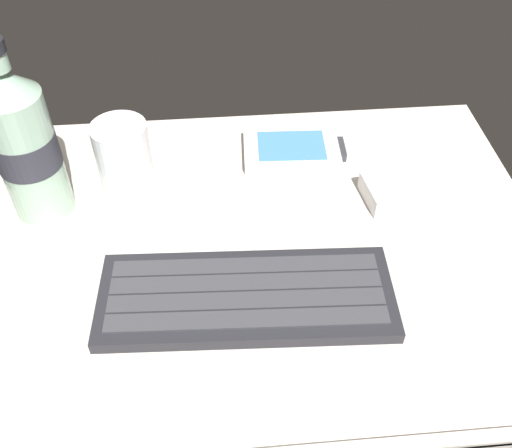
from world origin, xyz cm
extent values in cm
cube|color=beige|center=(0.00, 0.00, -1.00)|extent=(64.00, 48.00, 2.00)
cube|color=#232328|center=(-1.63, -7.72, 0.70)|extent=(29.50, 12.39, 1.40)
cube|color=#3D3D42|center=(-1.47, -4.42, 1.55)|extent=(26.75, 3.29, 0.30)
cube|color=#3D3D42|center=(-1.58, -6.62, 1.55)|extent=(26.75, 3.29, 0.30)
cube|color=#3D3D42|center=(-1.69, -8.82, 1.55)|extent=(26.75, 3.29, 0.30)
cube|color=#3D3D42|center=(-1.79, -11.02, 1.55)|extent=(26.75, 3.29, 0.30)
cube|color=silver|center=(5.80, 14.98, 0.70)|extent=(12.34, 8.16, 1.40)
cube|color=#4C8CEA|center=(5.80, 14.98, 1.45)|extent=(8.67, 6.32, 0.10)
cube|color=#333338|center=(12.19, 14.68, 0.70)|extent=(0.98, 3.83, 1.12)
cylinder|color=silver|center=(-14.40, 11.02, 4.25)|extent=(6.40, 6.40, 8.50)
cylinder|color=red|center=(-14.40, 11.02, 3.26)|extent=(5.50, 5.50, 6.12)
cylinder|color=#9EC1A8|center=(-23.71, 7.89, 7.50)|extent=(6.60, 6.60, 15.00)
cone|color=#9EC1A8|center=(-23.71, 7.89, 16.40)|extent=(6.60, 6.60, 2.80)
cylinder|color=#2D2D38|center=(-23.71, 7.89, 8.25)|extent=(6.73, 6.73, 3.80)
cube|color=white|center=(16.75, 5.78, 1.20)|extent=(7.70, 6.50, 2.40)
camera|label=1|loc=(-3.70, -42.39, 46.17)|focal=40.45mm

